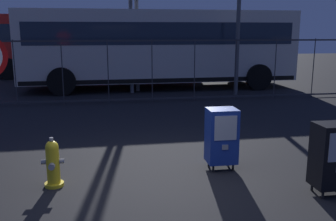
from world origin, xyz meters
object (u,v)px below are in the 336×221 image
object	(u,v)px
fire_hydrant	(53,164)
newspaper_box_secondary	(222,136)
newspaper_box_primary	(332,155)
bus_near	(159,45)
bus_far	(90,42)

from	to	relation	value
fire_hydrant	newspaper_box_secondary	world-z (taller)	newspaper_box_secondary
newspaper_box_primary	bus_near	xyz separation A→B (m)	(-0.97, 10.36, 1.14)
newspaper_box_primary	bus_far	world-z (taller)	bus_far
newspaper_box_primary	bus_far	size ratio (longest dim) A/B	0.10
newspaper_box_secondary	bus_far	xyz separation A→B (m)	(-2.61, 13.84, 1.14)
fire_hydrant	newspaper_box_secondary	size ratio (longest dim) A/B	0.73
newspaper_box_primary	bus_near	size ratio (longest dim) A/B	0.10
bus_far	fire_hydrant	bearing A→B (deg)	-86.98
newspaper_box_secondary	bus_far	distance (m)	14.13
fire_hydrant	newspaper_box_primary	bearing A→B (deg)	-13.18
newspaper_box_primary	newspaper_box_secondary	distance (m)	1.71
newspaper_box_primary	bus_far	distance (m)	15.56
fire_hydrant	newspaper_box_secondary	xyz separation A→B (m)	(2.65, 0.30, 0.22)
fire_hydrant	bus_near	bearing A→B (deg)	72.99
newspaper_box_primary	bus_near	bearing A→B (deg)	95.33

